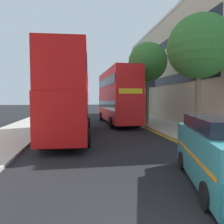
% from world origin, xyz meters
% --- Properties ---
extents(sidewalk_right, '(4.00, 80.00, 0.14)m').
position_xyz_m(sidewalk_right, '(6.50, 16.00, 0.07)').
color(sidewalk_right, '#ADA89E').
rests_on(sidewalk_right, ground).
extents(sidewalk_left, '(4.00, 80.00, 0.14)m').
position_xyz_m(sidewalk_left, '(-6.50, 16.00, 0.07)').
color(sidewalk_left, '#ADA89E').
rests_on(sidewalk_left, ground).
extents(kerb_line_outer, '(0.10, 56.00, 0.01)m').
position_xyz_m(kerb_line_outer, '(4.40, 14.00, 0.00)').
color(kerb_line_outer, yellow).
rests_on(kerb_line_outer, ground).
extents(kerb_line_inner, '(0.10, 56.00, 0.01)m').
position_xyz_m(kerb_line_inner, '(4.24, 14.00, 0.00)').
color(kerb_line_inner, yellow).
rests_on(kerb_line_inner, ground).
extents(double_decker_bus_away, '(3.14, 10.90, 5.64)m').
position_xyz_m(double_decker_bus_away, '(-2.29, 12.22, 3.03)').
color(double_decker_bus_away, '#B20F0F').
rests_on(double_decker_bus_away, ground).
extents(double_decker_bus_oncoming, '(3.08, 10.88, 5.64)m').
position_xyz_m(double_decker_bus_oncoming, '(2.32, 19.40, 3.03)').
color(double_decker_bus_oncoming, red).
rests_on(double_decker_bus_oncoming, ground).
extents(pedestrian_far, '(0.34, 0.22, 1.62)m').
position_xyz_m(pedestrian_far, '(6.51, 26.87, 0.99)').
color(pedestrian_far, '#2D2D38').
rests_on(pedestrian_far, sidewalk_right).
extents(street_tree_near, '(3.06, 3.06, 7.24)m').
position_xyz_m(street_tree_near, '(7.39, 32.92, 5.80)').
color(street_tree_near, '#6B6047').
rests_on(street_tree_near, sidewalk_right).
extents(street_tree_mid, '(4.19, 4.19, 8.04)m').
position_xyz_m(street_tree_mid, '(6.19, 10.27, 6.05)').
color(street_tree_mid, '#6B6047').
rests_on(street_tree_mid, sidewalk_right).
extents(street_tree_far, '(3.27, 3.27, 8.61)m').
position_xyz_m(street_tree_far, '(7.92, 26.65, 7.02)').
color(street_tree_far, '#6B6047').
rests_on(street_tree_far, sidewalk_right).
extents(street_tree_distant, '(3.79, 3.79, 8.02)m').
position_xyz_m(street_tree_distant, '(5.02, 17.35, 6.23)').
color(street_tree_distant, '#6B6047').
rests_on(street_tree_distant, sidewalk_right).
extents(townhouse_terrace_right, '(10.08, 28.00, 12.56)m').
position_xyz_m(townhouse_terrace_right, '(13.50, 23.56, 6.28)').
color(townhouse_terrace_right, beige).
rests_on(townhouse_terrace_right, ground).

